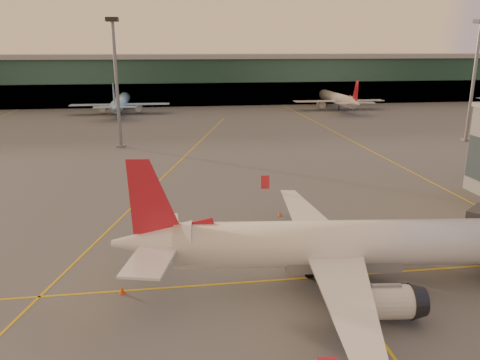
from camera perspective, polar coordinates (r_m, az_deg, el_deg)
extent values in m
plane|color=#4C4F54|center=(38.76, 6.84, -15.44)|extent=(600.00, 600.00, 0.00)
cube|color=gold|center=(42.96, 5.11, -12.03)|extent=(80.00, 0.25, 0.01)
cube|color=gold|center=(79.45, -8.58, 1.11)|extent=(31.30, 115.98, 0.01)
cube|color=gold|center=(110.94, 12.64, 5.12)|extent=(0.25, 160.00, 0.01)
cube|color=#19382D|center=(174.52, -5.30, 11.90)|extent=(400.00, 18.00, 16.00)
cube|color=gray|center=(174.13, -5.37, 14.79)|extent=(400.00, 20.00, 1.60)
cube|color=black|center=(166.39, -5.10, 10.33)|extent=(400.00, 1.00, 8.00)
cylinder|color=slate|center=(98.76, -14.79, 11.01)|extent=(0.70, 0.70, 25.00)
cube|color=black|center=(98.60, -15.33, 18.37)|extent=(2.40, 2.40, 0.80)
cube|color=slate|center=(100.45, -14.30, 4.05)|extent=(1.60, 1.60, 0.50)
cylinder|color=slate|center=(113.90, 26.55, 10.48)|extent=(0.70, 0.70, 25.00)
cube|color=slate|center=(115.37, 25.80, 4.44)|extent=(1.60, 1.60, 0.50)
cylinder|color=white|center=(41.51, 13.80, -7.47)|extent=(30.94, 7.13, 3.94)
cone|color=white|center=(40.30, -10.66, -7.55)|extent=(7.09, 4.43, 3.74)
cube|color=white|center=(37.17, -10.82, -9.47)|extent=(4.63, 6.94, 0.20)
cylinder|color=silver|center=(37.60, 17.21, -14.03)|extent=(4.36, 2.98, 2.56)
cylinder|color=black|center=(40.07, 11.33, -13.07)|extent=(1.91, 1.56, 1.77)
cylinder|color=black|center=(39.81, 11.38, -12.38)|extent=(0.35, 0.35, 1.08)
cube|color=white|center=(43.29, -9.54, -5.66)|extent=(3.40, 6.47, 0.20)
cylinder|color=silver|center=(47.85, 12.57, -7.00)|extent=(4.36, 2.98, 2.56)
cylinder|color=black|center=(44.50, 9.82, -9.90)|extent=(1.91, 1.56, 1.77)
cylinder|color=black|center=(44.27, 9.85, -9.27)|extent=(0.35, 0.35, 1.08)
cube|color=slate|center=(41.74, 12.18, -9.15)|extent=(10.01, 4.15, 1.58)
cube|color=#A12A17|center=(44.50, 10.73, -10.15)|extent=(3.63, 3.03, 1.49)
cube|color=silver|center=(43.50, 10.49, -7.38)|extent=(6.18, 3.70, 2.79)
cylinder|color=black|center=(43.40, 8.47, -11.18)|extent=(0.95, 0.54, 0.90)
cylinder|color=black|center=(43.81, 13.24, -11.18)|extent=(0.95, 0.54, 0.90)
cone|color=#E33E0B|center=(41.75, -14.18, -12.90)|extent=(0.49, 0.49, 0.62)
cube|color=#E33E0B|center=(41.89, -14.15, -13.25)|extent=(0.42, 0.42, 0.03)
cone|color=#E33E0B|center=(57.94, 4.88, -4.13)|extent=(0.44, 0.44, 0.56)
cube|color=#E33E0B|center=(58.03, 4.87, -4.37)|extent=(0.38, 0.38, 0.03)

